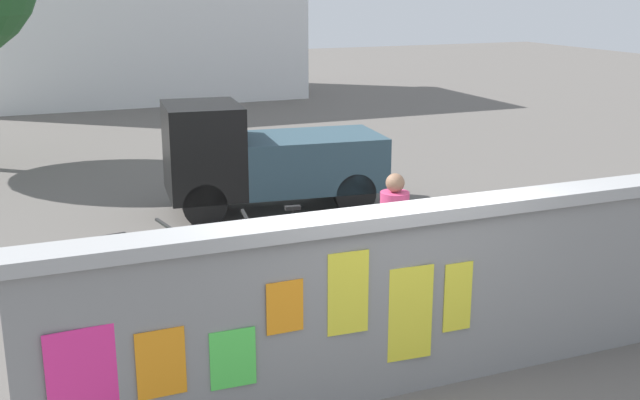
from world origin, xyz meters
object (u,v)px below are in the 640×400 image
at_px(bicycle_near, 282,250).
at_px(bicycle_far, 288,319).
at_px(auto_rickshaw_truck, 263,158).
at_px(motorcycle, 120,263).
at_px(person_walking, 394,226).

relative_size(bicycle_near, bicycle_far, 0.99).
height_order(auto_rickshaw_truck, motorcycle, auto_rickshaw_truck).
bearing_deg(auto_rickshaw_truck, bicycle_far, -105.91).
height_order(bicycle_near, bicycle_far, same).
bearing_deg(auto_rickshaw_truck, person_walking, -88.61).
bearing_deg(person_walking, auto_rickshaw_truck, 91.39).
xyz_separation_m(bicycle_far, person_walking, (1.58, 0.68, 0.62)).
bearing_deg(bicycle_near, person_walking, -57.31).
height_order(auto_rickshaw_truck, bicycle_near, auto_rickshaw_truck).
bearing_deg(auto_rickshaw_truck, motorcycle, -133.02).
distance_m(motorcycle, person_walking, 3.33).
relative_size(motorcycle, person_walking, 1.17).
xyz_separation_m(auto_rickshaw_truck, bicycle_near, (-0.79, -3.09, -0.54)).
height_order(bicycle_far, person_walking, person_walking).
height_order(motorcycle, bicycle_near, bicycle_near).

